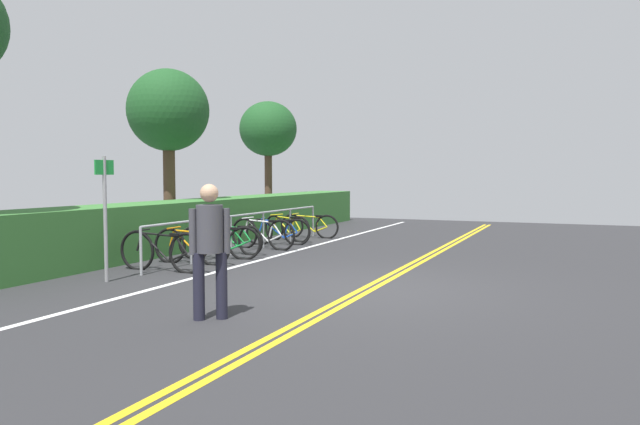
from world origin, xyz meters
TOP-DOWN VIEW (x-y plane):
  - ground_plane at (0.00, 0.00)m, footprint 28.89×12.60m
  - centre_line_yellow_inner at (0.00, -0.08)m, footprint 26.00×0.10m
  - centre_line_yellow_outer at (0.00, 0.08)m, footprint 26.00×0.10m
  - bike_lane_stripe_white at (0.00, 3.04)m, footprint 26.00×0.12m
  - bike_rack at (3.25, 4.04)m, footprint 7.43×0.05m
  - bicycle_0 at (0.06, 3.98)m, footprint 0.46×1.85m
  - bicycle_1 at (1.04, 4.02)m, footprint 0.46×1.72m
  - bicycle_2 at (1.86, 3.91)m, footprint 0.62×1.72m
  - bicycle_3 at (2.72, 4.15)m, footprint 0.46×1.73m
  - bicycle_4 at (3.70, 3.90)m, footprint 0.46×1.79m
  - bicycle_5 at (4.62, 3.95)m, footprint 0.63×1.57m
  - bicycle_6 at (5.51, 4.15)m, footprint 0.62×1.60m
  - bicycle_7 at (6.49, 3.94)m, footprint 0.46×1.71m
  - pedestrian at (-2.68, 1.12)m, footprint 0.33×0.41m
  - sign_post_near at (-1.17, 4.14)m, footprint 0.36×0.08m
  - hedge_backdrop at (4.75, 5.79)m, footprint 16.38×1.29m
  - tree_mid at (3.92, 6.72)m, footprint 2.07×2.07m
  - tree_far_right at (10.46, 7.35)m, footprint 2.05×2.05m

SIDE VIEW (x-z plane):
  - ground_plane at x=0.00m, z-range -0.05..0.00m
  - centre_line_yellow_inner at x=0.00m, z-range 0.00..0.00m
  - centre_line_yellow_outer at x=0.00m, z-range 0.00..0.00m
  - bike_lane_stripe_white at x=0.00m, z-range 0.00..0.00m
  - bicycle_3 at x=2.72m, z-range -0.02..0.68m
  - bicycle_7 at x=6.49m, z-range -0.02..0.68m
  - bicycle_5 at x=4.62m, z-range -0.02..0.68m
  - bicycle_6 at x=5.51m, z-range -0.02..0.70m
  - bicycle_2 at x=1.86m, z-range -0.02..0.71m
  - bicycle_1 at x=1.04m, z-range -0.02..0.72m
  - bicycle_4 at x=3.70m, z-range -0.02..0.74m
  - bicycle_0 at x=0.06m, z-range -0.02..0.75m
  - hedge_backdrop at x=4.75m, z-range 0.00..1.13m
  - bike_rack at x=3.25m, z-range 0.21..1.08m
  - pedestrian at x=-2.68m, z-range 0.12..1.76m
  - sign_post_near at x=-1.17m, z-range 0.22..2.27m
  - tree_mid at x=3.92m, z-range 1.12..5.56m
  - tree_far_right at x=10.46m, z-range 1.16..5.53m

